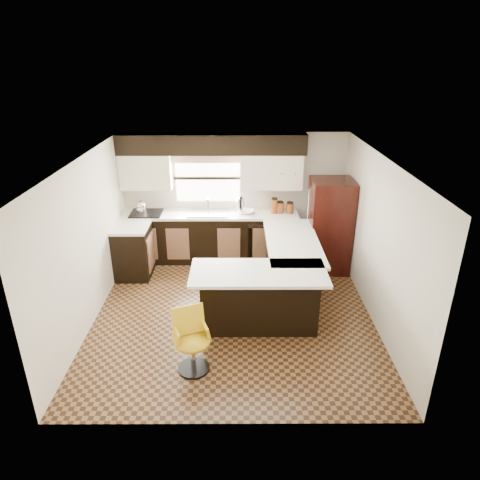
{
  "coord_description": "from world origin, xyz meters",
  "views": [
    {
      "loc": [
        0.08,
        -5.66,
        3.7
      ],
      "look_at": [
        0.1,
        0.45,
        1.03
      ],
      "focal_mm": 32.0,
      "sensor_mm": 36.0,
      "label": 1
    }
  ],
  "objects_px": {
    "peninsula_return": "(259,299)",
    "refrigerator": "(329,226)",
    "bar_chair": "(192,342)",
    "peninsula_long": "(288,268)"
  },
  "relations": [
    {
      "from": "refrigerator",
      "to": "bar_chair",
      "type": "distance_m",
      "value": 3.59
    },
    {
      "from": "peninsula_long",
      "to": "refrigerator",
      "type": "xyz_separation_m",
      "value": [
        0.81,
        0.86,
        0.4
      ]
    },
    {
      "from": "peninsula_return",
      "to": "peninsula_long",
      "type": "bearing_deg",
      "value": 61.7
    },
    {
      "from": "peninsula_long",
      "to": "peninsula_return",
      "type": "bearing_deg",
      "value": -118.3
    },
    {
      "from": "peninsula_long",
      "to": "refrigerator",
      "type": "relative_size",
      "value": 1.14
    },
    {
      "from": "peninsula_return",
      "to": "refrigerator",
      "type": "xyz_separation_m",
      "value": [
        1.34,
        1.83,
        0.4
      ]
    },
    {
      "from": "peninsula_long",
      "to": "bar_chair",
      "type": "distance_m",
      "value": 2.39
    },
    {
      "from": "peninsula_return",
      "to": "bar_chair",
      "type": "bearing_deg",
      "value": -131.96
    },
    {
      "from": "peninsula_return",
      "to": "refrigerator",
      "type": "relative_size",
      "value": 0.97
    },
    {
      "from": "peninsula_long",
      "to": "bar_chair",
      "type": "bearing_deg",
      "value": -125.68
    }
  ]
}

